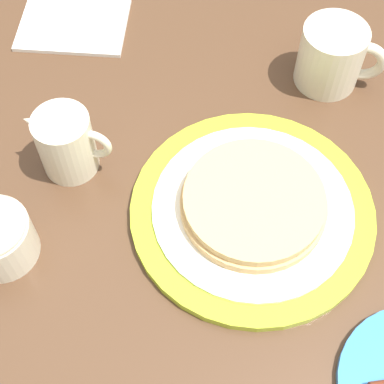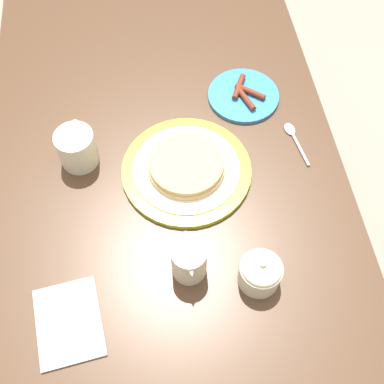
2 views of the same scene
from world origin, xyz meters
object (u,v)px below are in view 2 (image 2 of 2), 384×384
(spoon, at_px, (294,137))
(pancake_plate, at_px, (186,168))
(coffee_mug, at_px, (77,147))
(sugar_bowl, at_px, (260,272))
(creamer_pitcher, at_px, (189,261))
(napkin, at_px, (69,322))
(side_plate_bacon, at_px, (244,95))

(spoon, bearing_deg, pancake_plate, 103.04)
(coffee_mug, distance_m, sugar_bowl, 0.48)
(coffee_mug, xyz_separation_m, creamer_pitcher, (-0.30, -0.21, 0.00))
(napkin, bearing_deg, side_plate_bacon, -40.05)
(napkin, bearing_deg, creamer_pitcher, -72.32)
(pancake_plate, relative_size, side_plate_bacon, 1.65)
(napkin, xyz_separation_m, spoon, (0.37, -0.52, 0.00))
(creamer_pitcher, xyz_separation_m, napkin, (-0.08, 0.24, -0.04))
(pancake_plate, bearing_deg, napkin, 139.71)
(coffee_mug, bearing_deg, side_plate_bacon, -71.48)
(creamer_pitcher, bearing_deg, napkin, 107.68)
(spoon, bearing_deg, napkin, 125.22)
(pancake_plate, distance_m, creamer_pitcher, 0.24)
(napkin, distance_m, spoon, 0.64)
(pancake_plate, height_order, coffee_mug, coffee_mug)
(pancake_plate, xyz_separation_m, creamer_pitcher, (-0.23, 0.02, 0.03))
(side_plate_bacon, relative_size, sugar_bowl, 2.09)
(pancake_plate, bearing_deg, spoon, -76.96)
(coffee_mug, height_order, napkin, coffee_mug)
(coffee_mug, distance_m, napkin, 0.38)
(pancake_plate, xyz_separation_m, side_plate_bacon, (0.20, -0.17, -0.01))
(napkin, bearing_deg, pancake_plate, -40.29)
(spoon, bearing_deg, coffee_mug, 89.20)
(napkin, height_order, spoon, spoon)
(side_plate_bacon, height_order, sugar_bowl, sugar_bowl)
(pancake_plate, relative_size, napkin, 1.70)
(sugar_bowl, distance_m, spoon, 0.37)
(side_plate_bacon, bearing_deg, coffee_mug, 108.52)
(pancake_plate, xyz_separation_m, sugar_bowl, (-0.27, -0.11, 0.02))
(pancake_plate, xyz_separation_m, spoon, (0.06, -0.26, -0.01))
(side_plate_bacon, xyz_separation_m, creamer_pitcher, (-0.43, 0.19, 0.04))
(sugar_bowl, bearing_deg, napkin, 95.88)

